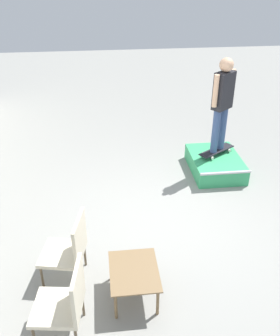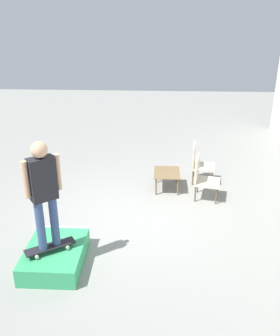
% 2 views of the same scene
% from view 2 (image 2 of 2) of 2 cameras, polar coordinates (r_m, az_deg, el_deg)
% --- Properties ---
extents(ground_plane, '(24.00, 24.00, 0.00)m').
position_cam_2_polar(ground_plane, '(7.51, -1.54, -7.41)').
color(ground_plane, gray).
extents(skate_ramp_box, '(1.23, 0.91, 0.33)m').
position_cam_2_polar(skate_ramp_box, '(6.34, -12.80, -12.89)').
color(skate_ramp_box, '#339E60').
rests_on(skate_ramp_box, ground_plane).
extents(skateboard_on_ramp, '(0.59, 0.77, 0.07)m').
position_cam_2_polar(skateboard_on_ramp, '(6.14, -13.53, -11.58)').
color(skateboard_on_ramp, black).
rests_on(skateboard_on_ramp, skate_ramp_box).
extents(person_skater, '(0.39, 0.47, 1.73)m').
position_cam_2_polar(person_skater, '(5.62, -14.51, -2.90)').
color(person_skater, '#384C7A').
rests_on(person_skater, skateboard_on_ramp).
extents(coffee_table, '(0.72, 0.58, 0.41)m').
position_cam_2_polar(coffee_table, '(8.46, 4.12, -0.97)').
color(coffee_table, brown).
rests_on(coffee_table, ground_plane).
extents(patio_chair_left, '(0.59, 0.59, 0.93)m').
position_cam_2_polar(patio_chair_left, '(8.85, 9.02, 0.88)').
color(patio_chair_left, brown).
rests_on(patio_chair_left, ground_plane).
extents(patio_chair_right, '(0.62, 0.62, 0.93)m').
position_cam_2_polar(patio_chair_right, '(8.11, 9.57, -1.36)').
color(patio_chair_right, brown).
rests_on(patio_chair_right, ground_plane).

